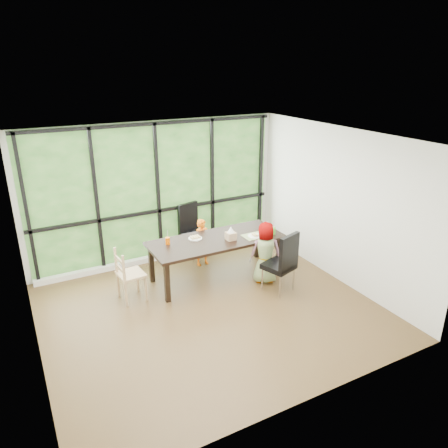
{
  "coord_description": "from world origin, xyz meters",
  "views": [
    {
      "loc": [
        -2.53,
        -5.21,
        3.69
      ],
      "look_at": [
        0.71,
        0.85,
        1.05
      ],
      "focal_mm": 34.0,
      "sensor_mm": 36.0,
      "label": 1
    }
  ],
  "objects_px": {
    "chair_end_beech": "(131,274)",
    "plate_far": "(195,238)",
    "dining_table": "(217,258)",
    "child_toddler": "(203,242)",
    "white_mug": "(266,225)",
    "chair_interior_leather": "(279,262)",
    "green_cup": "(273,231)",
    "child_older": "(266,252)",
    "plate_near": "(255,236)",
    "tissue_box": "(231,236)",
    "orange_cup": "(168,241)",
    "chair_window_leather": "(194,231)"
  },
  "relations": [
    {
      "from": "dining_table",
      "to": "green_cup",
      "type": "xyz_separation_m",
      "value": [
        1.01,
        -0.29,
        0.44
      ]
    },
    {
      "from": "child_older",
      "to": "orange_cup",
      "type": "relative_size",
      "value": 9.02
    },
    {
      "from": "child_toddler",
      "to": "plate_near",
      "type": "bearing_deg",
      "value": -56.43
    },
    {
      "from": "dining_table",
      "to": "child_older",
      "type": "height_order",
      "value": "child_older"
    },
    {
      "from": "chair_window_leather",
      "to": "white_mug",
      "type": "xyz_separation_m",
      "value": [
        1.08,
        -0.92,
        0.26
      ]
    },
    {
      "from": "dining_table",
      "to": "child_toddler",
      "type": "xyz_separation_m",
      "value": [
        0.0,
        0.59,
        0.09
      ]
    },
    {
      "from": "child_older",
      "to": "plate_near",
      "type": "height_order",
      "value": "child_older"
    },
    {
      "from": "dining_table",
      "to": "green_cup",
      "type": "distance_m",
      "value": 1.14
    },
    {
      "from": "tissue_box",
      "to": "green_cup",
      "type": "bearing_deg",
      "value": -10.36
    },
    {
      "from": "plate_far",
      "to": "white_mug",
      "type": "relative_size",
      "value": 2.55
    },
    {
      "from": "orange_cup",
      "to": "tissue_box",
      "type": "distance_m",
      "value": 1.11
    },
    {
      "from": "chair_window_leather",
      "to": "dining_table",
      "type": "bearing_deg",
      "value": -105.79
    },
    {
      "from": "tissue_box",
      "to": "child_toddler",
      "type": "bearing_deg",
      "value": 106.19
    },
    {
      "from": "plate_near",
      "to": "green_cup",
      "type": "height_order",
      "value": "green_cup"
    },
    {
      "from": "child_toddler",
      "to": "tissue_box",
      "type": "height_order",
      "value": "child_toddler"
    },
    {
      "from": "child_older",
      "to": "tissue_box",
      "type": "height_order",
      "value": "child_older"
    },
    {
      "from": "chair_interior_leather",
      "to": "dining_table",
      "type": "bearing_deg",
      "value": -71.03
    },
    {
      "from": "plate_near",
      "to": "tissue_box",
      "type": "relative_size",
      "value": 1.62
    },
    {
      "from": "chair_end_beech",
      "to": "plate_far",
      "type": "height_order",
      "value": "chair_end_beech"
    },
    {
      "from": "chair_end_beech",
      "to": "plate_near",
      "type": "height_order",
      "value": "chair_end_beech"
    },
    {
      "from": "child_older",
      "to": "white_mug",
      "type": "xyz_separation_m",
      "value": [
        0.39,
        0.62,
        0.24
      ]
    },
    {
      "from": "chair_window_leather",
      "to": "chair_end_beech",
      "type": "xyz_separation_m",
      "value": [
        -1.59,
        -1.02,
        -0.09
      ]
    },
    {
      "from": "child_older",
      "to": "plate_near",
      "type": "bearing_deg",
      "value": -59.38
    },
    {
      "from": "chair_end_beech",
      "to": "chair_interior_leather",
      "type": "bearing_deg",
      "value": -116.47
    },
    {
      "from": "chair_interior_leather",
      "to": "plate_far",
      "type": "xyz_separation_m",
      "value": [
        -1.03,
        1.11,
        0.22
      ]
    },
    {
      "from": "chair_interior_leather",
      "to": "child_toddler",
      "type": "distance_m",
      "value": 1.67
    },
    {
      "from": "orange_cup",
      "to": "white_mug",
      "type": "xyz_separation_m",
      "value": [
        1.94,
        -0.12,
        -0.01
      ]
    },
    {
      "from": "child_toddler",
      "to": "plate_far",
      "type": "distance_m",
      "value": 0.59
    },
    {
      "from": "chair_window_leather",
      "to": "plate_far",
      "type": "distance_m",
      "value": 0.9
    },
    {
      "from": "white_mug",
      "to": "chair_end_beech",
      "type": "bearing_deg",
      "value": -177.92
    },
    {
      "from": "child_toddler",
      "to": "orange_cup",
      "type": "xyz_separation_m",
      "value": [
        -0.84,
        -0.39,
        0.35
      ]
    },
    {
      "from": "white_mug",
      "to": "green_cup",
      "type": "bearing_deg",
      "value": -102.42
    },
    {
      "from": "chair_window_leather",
      "to": "chair_interior_leather",
      "type": "distance_m",
      "value": 2.04
    },
    {
      "from": "green_cup",
      "to": "child_toddler",
      "type": "bearing_deg",
      "value": 139.15
    },
    {
      "from": "plate_far",
      "to": "white_mug",
      "type": "height_order",
      "value": "white_mug"
    },
    {
      "from": "chair_end_beech",
      "to": "plate_far",
      "type": "relative_size",
      "value": 3.69
    },
    {
      "from": "chair_end_beech",
      "to": "plate_near",
      "type": "distance_m",
      "value": 2.27
    },
    {
      "from": "dining_table",
      "to": "plate_near",
      "type": "bearing_deg",
      "value": -18.45
    },
    {
      "from": "plate_far",
      "to": "green_cup",
      "type": "xyz_separation_m",
      "value": [
        1.34,
        -0.48,
        0.06
      ]
    },
    {
      "from": "green_cup",
      "to": "plate_far",
      "type": "bearing_deg",
      "value": 160.44
    },
    {
      "from": "chair_end_beech",
      "to": "white_mug",
      "type": "height_order",
      "value": "chair_end_beech"
    },
    {
      "from": "child_toddler",
      "to": "plate_far",
      "type": "relative_size",
      "value": 3.8
    },
    {
      "from": "plate_far",
      "to": "orange_cup",
      "type": "distance_m",
      "value": 0.52
    },
    {
      "from": "chair_window_leather",
      "to": "white_mug",
      "type": "distance_m",
      "value": 1.44
    },
    {
      "from": "dining_table",
      "to": "chair_end_beech",
      "type": "height_order",
      "value": "chair_end_beech"
    },
    {
      "from": "chair_end_beech",
      "to": "plate_near",
      "type": "xyz_separation_m",
      "value": [
        2.24,
        -0.2,
        0.31
      ]
    },
    {
      "from": "child_older",
      "to": "orange_cup",
      "type": "distance_m",
      "value": 1.73
    },
    {
      "from": "chair_end_beech",
      "to": "child_older",
      "type": "xyz_separation_m",
      "value": [
        2.29,
        -0.52,
        0.11
      ]
    },
    {
      "from": "dining_table",
      "to": "white_mug",
      "type": "height_order",
      "value": "white_mug"
    },
    {
      "from": "chair_end_beech",
      "to": "green_cup",
      "type": "relative_size",
      "value": 6.78
    }
  ]
}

